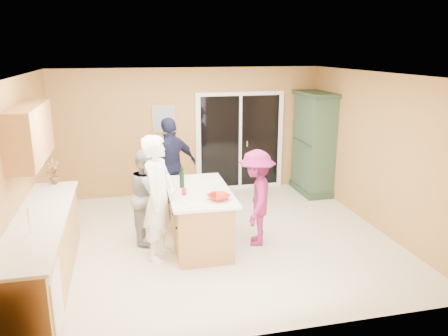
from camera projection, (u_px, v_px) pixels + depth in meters
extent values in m
plane|color=beige|center=(216.00, 239.00, 7.04)|extent=(5.50, 5.50, 0.00)
cube|color=white|center=(216.00, 74.00, 6.35)|extent=(5.50, 5.00, 0.10)
cube|color=tan|center=(191.00, 132.00, 9.04)|extent=(5.50, 0.10, 2.60)
cube|color=tan|center=(268.00, 222.00, 4.35)|extent=(5.50, 0.10, 2.60)
cube|color=tan|center=(24.00, 172.00, 6.09)|extent=(0.10, 5.00, 2.60)
cube|color=tan|center=(377.00, 152.00, 7.29)|extent=(0.10, 5.00, 2.60)
cube|color=#BB8848|center=(43.00, 254.00, 5.54)|extent=(0.60, 3.00, 0.90)
cube|color=white|center=(27.00, 305.00, 4.52)|extent=(0.62, 0.60, 0.72)
cube|color=silver|center=(40.00, 219.00, 5.42)|extent=(0.65, 3.05, 0.04)
cylinder|color=silver|center=(29.00, 221.00, 4.90)|extent=(0.02, 0.02, 0.30)
cube|color=#BB8848|center=(30.00, 134.00, 5.79)|extent=(0.35, 1.60, 0.75)
cube|color=white|center=(240.00, 141.00, 9.31)|extent=(1.90, 0.05, 2.10)
cube|color=black|center=(240.00, 141.00, 9.30)|extent=(1.70, 0.03, 1.94)
cube|color=white|center=(240.00, 142.00, 9.29)|extent=(0.06, 0.04, 1.94)
cube|color=silver|center=(247.00, 144.00, 9.33)|extent=(0.02, 0.03, 0.12)
cube|color=tan|center=(164.00, 118.00, 8.82)|extent=(0.46, 0.03, 0.56)
cube|color=teal|center=(164.00, 118.00, 8.81)|extent=(0.38, 0.02, 0.48)
cube|color=#BB8848|center=(199.00, 219.00, 6.72)|extent=(0.81, 1.53, 0.86)
cube|color=silver|center=(199.00, 191.00, 6.60)|extent=(0.96, 1.73, 0.04)
cube|color=black|center=(200.00, 242.00, 6.82)|extent=(0.73, 1.46, 0.10)
cube|color=#233927|center=(311.00, 189.00, 9.35)|extent=(0.59, 1.11, 0.13)
cube|color=#334C34|center=(314.00, 144.00, 9.09)|extent=(0.52, 1.05, 1.97)
cube|color=#233927|center=(316.00, 94.00, 8.82)|extent=(0.61, 1.15, 0.08)
imported|color=white|center=(159.00, 198.00, 6.21)|extent=(0.70, 0.79, 1.82)
imported|color=#9B9B9E|center=(149.00, 195.00, 6.82)|extent=(0.68, 0.81, 1.49)
imported|color=#191937|center=(171.00, 167.00, 7.91)|extent=(1.14, 0.84, 1.80)
imported|color=#831C60|center=(256.00, 198.00, 6.70)|extent=(0.85, 1.10, 1.50)
imported|color=#AA2412|center=(219.00, 197.00, 6.16)|extent=(0.41, 0.41, 0.07)
imported|color=#A51016|center=(53.00, 171.00, 6.69)|extent=(0.24, 0.19, 0.41)
cylinder|color=#AA2412|center=(184.00, 192.00, 6.35)|extent=(0.07, 0.07, 0.10)
cylinder|color=#AA2412|center=(214.00, 195.00, 6.20)|extent=(0.09, 0.09, 0.10)
cylinder|color=black|center=(182.00, 180.00, 6.67)|extent=(0.07, 0.07, 0.23)
cylinder|color=black|center=(182.00, 170.00, 6.63)|extent=(0.03, 0.03, 0.09)
cylinder|color=white|center=(197.00, 205.00, 5.95)|extent=(0.28, 0.28, 0.01)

